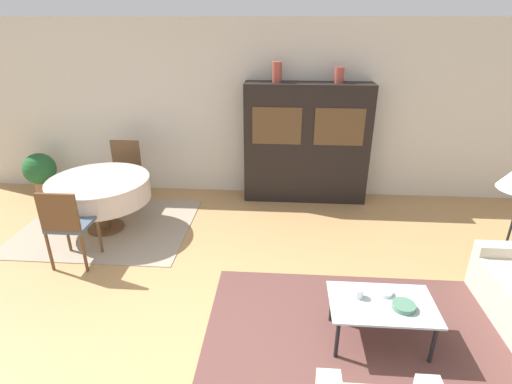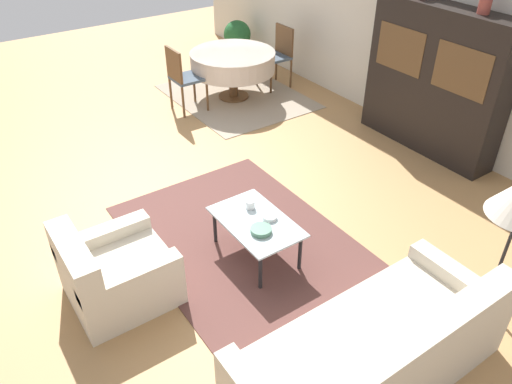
# 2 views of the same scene
# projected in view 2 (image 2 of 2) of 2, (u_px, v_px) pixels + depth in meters

# --- Properties ---
(ground_plane) EXTENTS (14.00, 14.00, 0.00)m
(ground_plane) POSITION_uv_depth(u_px,v_px,m) (167.00, 198.00, 5.71)
(ground_plane) COLOR tan
(wall_back) EXTENTS (10.00, 0.06, 2.70)m
(wall_back) POSITION_uv_depth(u_px,v_px,m) (404.00, 26.00, 6.63)
(wall_back) COLOR beige
(wall_back) RESTS_ON ground_plane
(area_rug) EXTENTS (2.86, 1.90, 0.01)m
(area_rug) POSITION_uv_depth(u_px,v_px,m) (249.00, 247.00, 5.00)
(area_rug) COLOR brown
(area_rug) RESTS_ON ground_plane
(dining_rug) EXTENTS (2.29, 1.83, 0.01)m
(dining_rug) POSITION_uv_depth(u_px,v_px,m) (237.00, 96.00, 8.04)
(dining_rug) COLOR gray
(dining_rug) RESTS_ON ground_plane
(couch) EXTENTS (0.88, 2.08, 0.78)m
(couch) POSITION_uv_depth(u_px,v_px,m) (374.00, 355.00, 3.60)
(couch) COLOR beige
(couch) RESTS_ON ground_plane
(armchair) EXTENTS (0.81, 0.86, 0.76)m
(armchair) POSITION_uv_depth(u_px,v_px,m) (114.00, 274.00, 4.28)
(armchair) COLOR beige
(armchair) RESTS_ON ground_plane
(coffee_table) EXTENTS (0.91, 0.57, 0.41)m
(coffee_table) POSITION_uv_depth(u_px,v_px,m) (256.00, 224.00, 4.69)
(coffee_table) COLOR black
(coffee_table) RESTS_ON area_rug
(display_cabinet) EXTENTS (1.88, 0.41, 1.82)m
(display_cabinet) POSITION_uv_depth(u_px,v_px,m) (435.00, 81.00, 6.20)
(display_cabinet) COLOR black
(display_cabinet) RESTS_ON ground_plane
(dining_table) EXTENTS (1.31, 1.31, 0.73)m
(dining_table) POSITION_uv_depth(u_px,v_px,m) (233.00, 62.00, 7.68)
(dining_table) COLOR brown
(dining_table) RESTS_ON dining_rug
(dining_chair_near) EXTENTS (0.44, 0.44, 0.96)m
(dining_chair_near) POSITION_uv_depth(u_px,v_px,m) (182.00, 75.00, 7.28)
(dining_chair_near) COLOR brown
(dining_chair_near) RESTS_ON dining_rug
(dining_chair_far) EXTENTS (0.44, 0.44, 0.96)m
(dining_chair_far) POSITION_uv_depth(u_px,v_px,m) (278.00, 52.00, 8.10)
(dining_chair_far) COLOR brown
(dining_chair_far) RESTS_ON dining_rug
(cup) EXTENTS (0.09, 0.09, 0.09)m
(cup) POSITION_uv_depth(u_px,v_px,m) (250.00, 204.00, 4.81)
(cup) COLOR white
(cup) RESTS_ON coffee_table
(bowl) EXTENTS (0.20, 0.20, 0.05)m
(bowl) POSITION_uv_depth(u_px,v_px,m) (261.00, 230.00, 4.52)
(bowl) COLOR #4C7A60
(bowl) RESTS_ON coffee_table
(bowl_small) EXTENTS (0.14, 0.14, 0.04)m
(bowl_small) POSITION_uv_depth(u_px,v_px,m) (270.00, 217.00, 4.69)
(bowl_small) COLOR white
(bowl_small) RESTS_ON coffee_table
(vase_short) EXTENTS (0.13, 0.13, 0.22)m
(vase_short) POSITION_uv_depth(u_px,v_px,m) (486.00, 3.00, 5.34)
(vase_short) COLOR #9E4238
(vase_short) RESTS_ON display_cabinet
(potted_plant) EXTENTS (0.50, 0.50, 0.72)m
(potted_plant) POSITION_uv_depth(u_px,v_px,m) (237.00, 36.00, 9.24)
(potted_plant) COLOR #93664C
(potted_plant) RESTS_ON ground_plane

